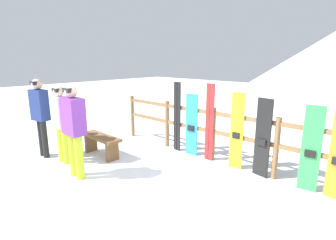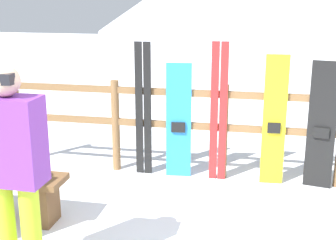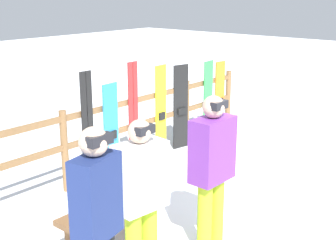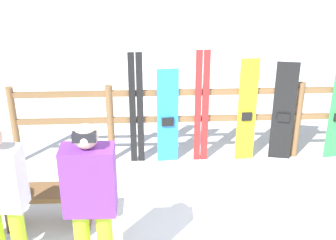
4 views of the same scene
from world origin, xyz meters
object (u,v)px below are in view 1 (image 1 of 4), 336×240
Objects in this scene: person_purple at (74,126)px; snowboard_black_stripe at (263,138)px; snowboard_yellow at (237,132)px; ski_pair_black at (177,117)px; bench at (101,141)px; snowboard_blue at (192,125)px; person_navy at (40,112)px; ski_pair_red at (210,123)px; snowboard_green at (311,149)px; person_white at (61,120)px.

person_purple reaches higher than snowboard_black_stripe.
ski_pair_black is at bearing 179.87° from snowboard_yellow.
snowboard_black_stripe is (3.06, 1.45, 0.39)m from bench.
snowboard_yellow is at bearing 0.01° from snowboard_blue.
person_navy is at bearing -149.41° from snowboard_black_stripe.
ski_pair_red reaches higher than snowboard_green.
person_navy reaches higher than ski_pair_black.
snowboard_green is (3.25, 2.36, -0.27)m from person_purple.
ski_pair_red is at bearing 0.00° from ski_pair_black.
snowboard_black_stripe is 1.02× the size of snowboard_green.
person_white is 0.99× the size of ski_pair_black.
person_navy reaches higher than person_purple.
ski_pair_red is (1.90, 1.45, 0.49)m from bench.
person_white is 1.06× the size of snowboard_yellow.
snowboard_yellow is at bearing 34.26° from person_navy.
snowboard_blue is at bearing 45.49° from bench.
snowboard_blue is 1.63m from snowboard_black_stripe.
person_white is at bearing -141.88° from snowboard_yellow.
ski_pair_black is 0.99× the size of ski_pair_red.
ski_pair_black is (1.24, 2.19, -0.11)m from person_white.
bench is 0.70× the size of person_white.
ski_pair_red is (2.80, 2.34, -0.20)m from person_navy.
bench is 4.14m from snowboard_green.
ski_pair_black reaches higher than snowboard_yellow.
bench is at bearing 44.69° from person_navy.
snowboard_yellow is at bearing 50.82° from person_purple.
ski_pair_black is 1.17× the size of snowboard_blue.
bench is at bearing 124.11° from person_purple.
snowboard_yellow is 1.33m from snowboard_green.
snowboard_green reaches higher than snowboard_blue.
person_white is 0.93× the size of person_navy.
ski_pair_red reaches higher than snowboard_blue.
person_white is at bearing -146.54° from snowboard_black_stripe.
person_purple is 4.02m from snowboard_green.
snowboard_blue reaches higher than bench.
person_navy is at bearing -134.82° from snowboard_blue.
bench is 0.66× the size of person_navy.
person_white is 2.52m from ski_pair_black.
snowboard_green is at bearing 20.56° from bench.
person_white is 1.10× the size of snowboard_black_stripe.
snowboard_black_stripe is (2.44, 2.36, -0.25)m from person_purple.
bench is 3.41m from snowboard_black_stripe.
person_white is at bearing -152.02° from snowboard_green.
snowboard_yellow is at bearing 180.00° from snowboard_green.
ski_pair_red is at bearing 179.83° from snowboard_black_stripe.
snowboard_blue is (0.43, -0.00, -0.12)m from ski_pair_black.
person_white is 0.68m from person_navy.
ski_pair_red is (0.91, 0.00, 0.01)m from ski_pair_black.
person_purple is 1.18× the size of snowboard_green.
ski_pair_red is at bearing 0.42° from snowboard_blue.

